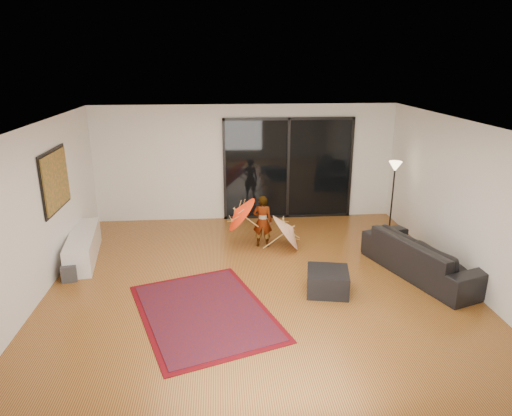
{
  "coord_description": "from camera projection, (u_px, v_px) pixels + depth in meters",
  "views": [
    {
      "loc": [
        -0.61,
        -6.94,
        3.64
      ],
      "look_at": [
        0.03,
        0.85,
        1.1
      ],
      "focal_mm": 32.0,
      "sensor_mm": 36.0,
      "label": 1
    }
  ],
  "objects": [
    {
      "name": "floor",
      "position": [
        259.0,
        285.0,
        7.75
      ],
      "size": [
        7.0,
        7.0,
        0.0
      ],
      "primitive_type": "plane",
      "color": "olive",
      "rests_on": "ground"
    },
    {
      "name": "ceiling",
      "position": [
        259.0,
        125.0,
        6.92
      ],
      "size": [
        7.0,
        7.0,
        0.0
      ],
      "primitive_type": "plane",
      "rotation": [
        3.14,
        0.0,
        0.0
      ],
      "color": "white",
      "rests_on": "wall_back"
    },
    {
      "name": "wall_back",
      "position": [
        246.0,
        163.0,
        10.65
      ],
      "size": [
        7.0,
        0.0,
        7.0
      ],
      "primitive_type": "plane",
      "rotation": [
        1.57,
        0.0,
        0.0
      ],
      "color": "silver",
      "rests_on": "floor"
    },
    {
      "name": "wall_front",
      "position": [
        293.0,
        333.0,
        4.02
      ],
      "size": [
        7.0,
        0.0,
        7.0
      ],
      "primitive_type": "plane",
      "rotation": [
        -1.57,
        0.0,
        0.0
      ],
      "color": "silver",
      "rests_on": "floor"
    },
    {
      "name": "wall_left",
      "position": [
        34.0,
        215.0,
        7.07
      ],
      "size": [
        0.0,
        7.0,
        7.0
      ],
      "primitive_type": "plane",
      "rotation": [
        1.57,
        0.0,
        1.57
      ],
      "color": "silver",
      "rests_on": "floor"
    },
    {
      "name": "wall_right",
      "position": [
        467.0,
        204.0,
        7.61
      ],
      "size": [
        0.0,
        7.0,
        7.0
      ],
      "primitive_type": "plane",
      "rotation": [
        1.57,
        0.0,
        -1.57
      ],
      "color": "silver",
      "rests_on": "floor"
    },
    {
      "name": "sliding_door",
      "position": [
        288.0,
        169.0,
        10.75
      ],
      "size": [
        3.06,
        0.07,
        2.4
      ],
      "color": "black",
      "rests_on": "wall_back"
    },
    {
      "name": "painting",
      "position": [
        56.0,
        180.0,
        7.92
      ],
      "size": [
        0.04,
        1.28,
        1.08
      ],
      "color": "black",
      "rests_on": "wall_left"
    },
    {
      "name": "media_console",
      "position": [
        83.0,
        246.0,
        8.71
      ],
      "size": [
        0.72,
        1.89,
        0.51
      ],
      "primitive_type": "cube",
      "rotation": [
        0.0,
        0.0,
        0.14
      ],
      "color": "white",
      "rests_on": "floor"
    },
    {
      "name": "speaker",
      "position": [
        69.0,
        272.0,
        7.88
      ],
      "size": [
        0.29,
        0.29,
        0.29
      ],
      "primitive_type": "cube",
      "rotation": [
        0.0,
        0.0,
        0.19
      ],
      "color": "#424244",
      "rests_on": "floor"
    },
    {
      "name": "persian_rug",
      "position": [
        204.0,
        312.0,
        6.9
      ],
      "size": [
        2.55,
        2.99,
        0.02
      ],
      "rotation": [
        0.0,
        0.0,
        0.33
      ],
      "color": "#53070D",
      "rests_on": "floor"
    },
    {
      "name": "sofa",
      "position": [
        424.0,
        256.0,
        8.05
      ],
      "size": [
        1.67,
        2.55,
        0.69
      ],
      "primitive_type": "imported",
      "rotation": [
        0.0,
        0.0,
        1.91
      ],
      "color": "black",
      "rests_on": "floor"
    },
    {
      "name": "ottoman",
      "position": [
        328.0,
        281.0,
        7.47
      ],
      "size": [
        0.78,
        0.78,
        0.38
      ],
      "primitive_type": "cube",
      "rotation": [
        0.0,
        0.0,
        -0.2
      ],
      "color": "black",
      "rests_on": "floor"
    },
    {
      "name": "floor_lamp",
      "position": [
        394.0,
        177.0,
        9.72
      ],
      "size": [
        0.28,
        0.28,
        1.6
      ],
      "color": "black",
      "rests_on": "floor"
    },
    {
      "name": "child",
      "position": [
        262.0,
        221.0,
        9.21
      ],
      "size": [
        0.44,
        0.33,
        1.08
      ],
      "primitive_type": "imported",
      "rotation": [
        0.0,
        0.0,
        2.95
      ],
      "color": "#999999",
      "rests_on": "floor"
    },
    {
      "name": "parasol_orange",
      "position": [
        235.0,
        214.0,
        9.06
      ],
      "size": [
        0.64,
        0.8,
        0.87
      ],
      "rotation": [
        0.0,
        -0.88,
        0.0
      ],
      "color": "#FF320D",
      "rests_on": "child"
    },
    {
      "name": "parasol_white",
      "position": [
        293.0,
        225.0,
        9.13
      ],
      "size": [
        0.66,
        0.85,
        0.94
      ],
      "rotation": [
        0.0,
        0.93,
        0.0
      ],
      "color": "silver",
      "rests_on": "floor"
    }
  ]
}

